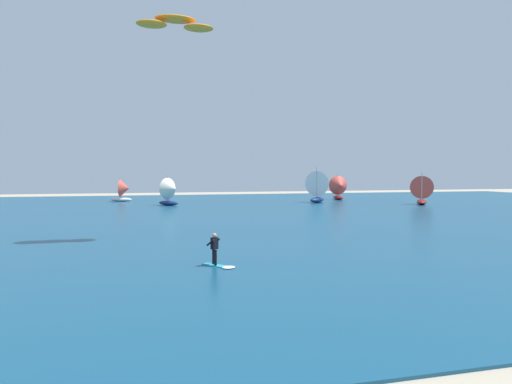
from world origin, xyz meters
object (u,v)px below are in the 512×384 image
object	(u,v)px
sailboat_mid_left	(422,190)
sailboat_heeled_over	(124,190)
sailboat_far_right	(339,187)
kite	(175,23)
sailboat_near_shore	(319,186)
sailboat_leading	(171,191)
kitesurfer	(217,254)

from	to	relation	value
sailboat_mid_left	sailboat_heeled_over	bearing A→B (deg)	156.87
sailboat_heeled_over	sailboat_far_right	bearing A→B (deg)	-7.31
sailboat_heeled_over	sailboat_mid_left	bearing A→B (deg)	-23.13
kite	sailboat_near_shore	bearing A→B (deg)	54.54
sailboat_leading	sailboat_heeled_over	distance (m)	13.38
kitesurfer	sailboat_heeled_over	distance (m)	56.07
kite	kitesurfer	bearing A→B (deg)	-82.98
sailboat_near_shore	sailboat_leading	size ratio (longest dim) A/B	1.25
sailboat_near_shore	sailboat_mid_left	world-z (taller)	sailboat_near_shore
sailboat_leading	sailboat_heeled_over	xyz separation A→B (m)	(-6.76, 11.55, -0.19)
kitesurfer	sailboat_heeled_over	bearing A→B (deg)	95.86
sailboat_far_right	sailboat_leading	world-z (taller)	sailboat_far_right
sailboat_far_right	sailboat_mid_left	distance (m)	15.49
sailboat_heeled_over	sailboat_leading	bearing A→B (deg)	-59.67
kitesurfer	kite	size ratio (longest dim) A/B	0.36
kite	sailboat_mid_left	size ratio (longest dim) A/B	1.11
kitesurfer	sailboat_far_right	bearing A→B (deg)	58.99
kitesurfer	kite	distance (m)	17.38
sailboat_far_right	sailboat_heeled_over	world-z (taller)	sailboat_far_right
sailboat_near_shore	sailboat_heeled_over	bearing A→B (deg)	161.77
kite	sailboat_far_right	world-z (taller)	kite
sailboat_far_right	sailboat_mid_left	xyz separation A→B (m)	(6.94, -13.85, 0.04)
kite	sailboat_heeled_over	bearing A→B (deg)	95.61
sailboat_heeled_over	sailboat_mid_left	size ratio (longest dim) A/B	0.85
sailboat_near_shore	sailboat_leading	world-z (taller)	sailboat_near_shore
sailboat_near_shore	sailboat_leading	bearing A→B (deg)	-176.19
kitesurfer	sailboat_near_shore	distance (m)	52.00
kite	sailboat_far_right	xyz separation A→B (m)	(31.89, 41.49, -12.88)
sailboat_far_right	sailboat_heeled_over	bearing A→B (deg)	172.69
sailboat_far_right	sailboat_heeled_over	size ratio (longest dim) A/B	1.15
kitesurfer	sailboat_heeled_over	xyz separation A→B (m)	(-5.72, 55.76, 1.27)
kite	sailboat_mid_left	xyz separation A→B (m)	(38.83, 27.64, -12.84)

